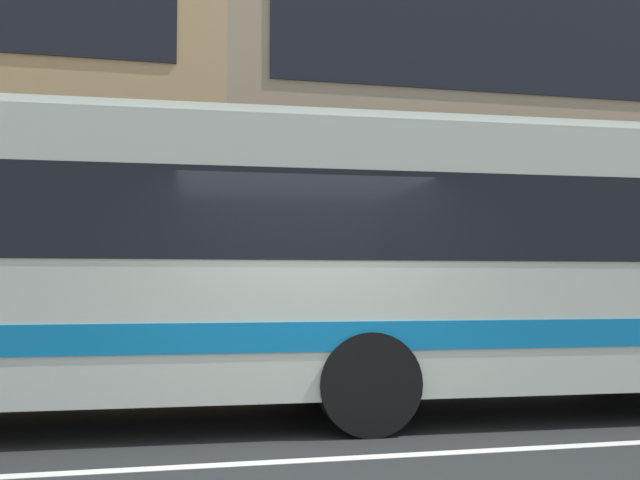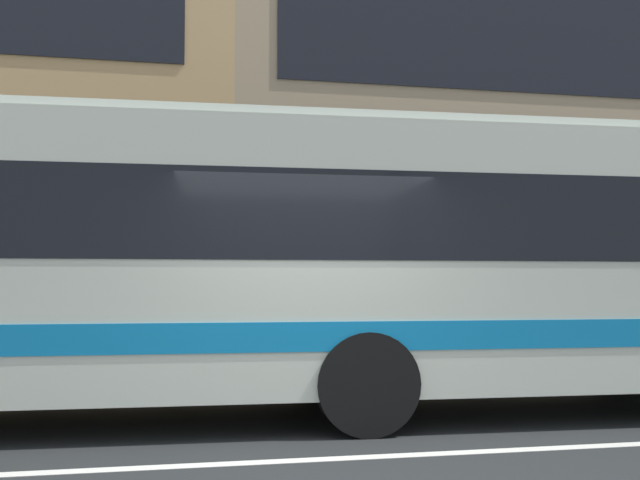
# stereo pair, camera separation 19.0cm
# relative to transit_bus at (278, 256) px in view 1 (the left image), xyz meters

# --- Properties ---
(ground_plane) EXTENTS (160.00, 160.00, 0.00)m
(ground_plane) POSITION_rel_transit_bus_xyz_m (0.08, -2.05, -1.76)
(ground_plane) COLOR #232526
(lane_centre_line) EXTENTS (60.00, 0.16, 0.01)m
(lane_centre_line) POSITION_rel_transit_bus_xyz_m (0.08, -2.05, -1.76)
(lane_centre_line) COLOR silver
(lane_centre_line) RESTS_ON ground_plane
(apartment_block_right) EXTENTS (20.52, 11.86, 11.25)m
(apartment_block_right) POSITION_rel_transit_bus_xyz_m (10.36, 12.02, 3.86)
(apartment_block_right) COLOR tan
(apartment_block_right) RESTS_ON ground_plane
(transit_bus) EXTENTS (11.67, 2.99, 3.19)m
(transit_bus) POSITION_rel_transit_bus_xyz_m (0.00, 0.00, 0.00)
(transit_bus) COLOR silver
(transit_bus) RESTS_ON ground_plane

